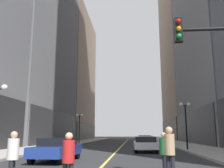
# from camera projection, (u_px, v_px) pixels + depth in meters

# --- Properties ---
(ground_plane) EXTENTS (200.00, 200.00, 0.00)m
(ground_plane) POSITION_uv_depth(u_px,v_px,m) (124.00, 144.00, 39.15)
(ground_plane) COLOR #2D2D30
(sidewalk_left) EXTENTS (4.50, 78.00, 0.15)m
(sidewalk_left) POSITION_uv_depth(u_px,v_px,m) (72.00, 143.00, 39.85)
(sidewalk_left) COLOR #ADA8A0
(sidewalk_left) RESTS_ON ground
(sidewalk_right) EXTENTS (4.50, 78.00, 0.15)m
(sidewalk_right) POSITION_uv_depth(u_px,v_px,m) (177.00, 143.00, 38.48)
(sidewalk_right) COLOR #ADA8A0
(sidewalk_right) RESTS_ON ground
(lane_centre_stripe) EXTENTS (0.16, 70.00, 0.01)m
(lane_centre_stripe) POSITION_uv_depth(u_px,v_px,m) (124.00, 144.00, 39.15)
(lane_centre_stripe) COLOR #E5D64C
(lane_centre_stripe) RESTS_ON ground
(building_left_far) EXTENTS (15.28, 26.00, 34.32)m
(building_left_far) POSITION_uv_depth(u_px,v_px,m) (61.00, 76.00, 68.41)
(building_left_far) COLOR gray
(building_left_far) RESTS_ON ground
(building_right_far) EXTENTS (12.46, 26.00, 58.31)m
(building_right_far) POSITION_uv_depth(u_px,v_px,m) (188.00, 30.00, 67.87)
(building_right_far) COLOR gray
(building_right_far) RESTS_ON ground
(car_blue) EXTENTS (2.07, 4.39, 1.32)m
(car_blue) POSITION_uv_depth(u_px,v_px,m) (57.00, 148.00, 14.46)
(car_blue) COLOR navy
(car_blue) RESTS_ON ground
(car_white) EXTENTS (1.99, 4.26, 1.32)m
(car_white) POSITION_uv_depth(u_px,v_px,m) (145.00, 144.00, 21.41)
(car_white) COLOR silver
(car_white) RESTS_ON ground
(car_silver) EXTENTS (1.76, 4.29, 1.32)m
(car_silver) POSITION_uv_depth(u_px,v_px,m) (145.00, 141.00, 28.74)
(car_silver) COLOR #B7B7BC
(car_silver) RESTS_ON ground
(car_red) EXTENTS (2.08, 4.86, 1.32)m
(car_red) POSITION_uv_depth(u_px,v_px,m) (144.00, 139.00, 36.77)
(car_red) COLOR #B21919
(car_red) RESTS_ON ground
(pedestrian_in_green_parka) EXTENTS (0.34, 0.34, 1.61)m
(pedestrian_in_green_parka) POSITION_uv_depth(u_px,v_px,m) (164.00, 151.00, 9.43)
(pedestrian_in_green_parka) COLOR black
(pedestrian_in_green_parka) RESTS_ON ground
(pedestrian_in_tan_trench) EXTENTS (0.46, 0.46, 1.79)m
(pedestrian_in_tan_trench) POSITION_uv_depth(u_px,v_px,m) (170.00, 149.00, 8.26)
(pedestrian_in_tan_trench) COLOR black
(pedestrian_in_tan_trench) RESTS_ON ground
(pedestrian_in_red_jacket) EXTENTS (0.36, 0.36, 1.59)m
(pedestrian_in_red_jacket) POSITION_uv_depth(u_px,v_px,m) (68.00, 157.00, 6.85)
(pedestrian_in_red_jacket) COLOR black
(pedestrian_in_red_jacket) RESTS_ON ground
(pedestrian_in_white_shirt) EXTENTS (0.38, 0.38, 1.63)m
(pedestrian_in_white_shirt) POSITION_uv_depth(u_px,v_px,m) (13.00, 154.00, 7.51)
(pedestrian_in_white_shirt) COLOR black
(pedestrian_in_white_shirt) RESTS_ON ground
(street_lamp_left_far) EXTENTS (1.06, 0.36, 4.43)m
(street_lamp_left_far) POSITION_uv_depth(u_px,v_px,m) (79.00, 122.00, 36.88)
(street_lamp_left_far) COLOR black
(street_lamp_left_far) RESTS_ON ground
(street_lamp_right_mid) EXTENTS (1.06, 0.36, 4.43)m
(street_lamp_right_mid) POSITION_uv_depth(u_px,v_px,m) (186.00, 115.00, 23.23)
(street_lamp_right_mid) COLOR black
(street_lamp_right_mid) RESTS_ON ground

